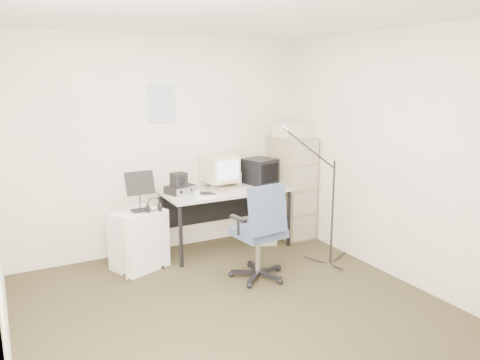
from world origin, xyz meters
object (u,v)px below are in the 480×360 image
office_chair (258,230)px  side_cart (139,240)px  desk (226,219)px  filing_cabinet (291,187)px

office_chair → side_cart: (-1.01, 0.83, -0.19)m
desk → filing_cabinet: bearing=1.8°
desk → office_chair: bearing=-96.1°
desk → office_chair: office_chair is taller
office_chair → side_cart: bearing=134.3°
filing_cabinet → desk: 0.99m
desk → side_cart: 1.11m
filing_cabinet → office_chair: size_ratio=1.27×
filing_cabinet → side_cart: filing_cabinet is taller
side_cart → office_chair: bearing=-60.8°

